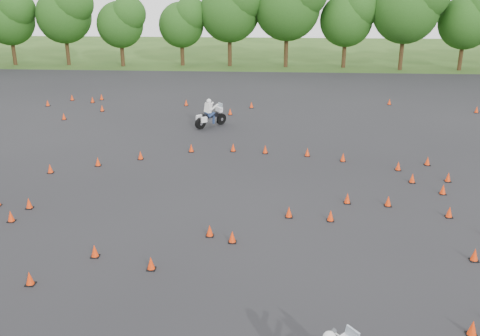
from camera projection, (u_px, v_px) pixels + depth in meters
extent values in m
plane|color=#2D5119|center=(234.00, 231.00, 21.06)|extent=(140.00, 140.00, 0.00)
plane|color=black|center=(243.00, 177.00, 26.69)|extent=(62.00, 62.00, 0.00)
cone|color=red|center=(72.00, 98.00, 43.00)|extent=(0.26, 0.26, 0.45)
cone|color=red|center=(331.00, 216.00, 21.85)|extent=(0.26, 0.26, 0.45)
cone|color=red|center=(307.00, 152.00, 29.69)|extent=(0.26, 0.26, 0.45)
cone|color=red|center=(265.00, 149.00, 30.18)|extent=(0.26, 0.26, 0.45)
cone|color=red|center=(64.00, 117.00, 37.22)|extent=(0.26, 0.26, 0.45)
cone|color=red|center=(186.00, 103.00, 41.25)|extent=(0.26, 0.26, 0.45)
cone|color=red|center=(398.00, 166.00, 27.54)|extent=(0.26, 0.26, 0.45)
cone|color=red|center=(29.00, 203.00, 23.03)|extent=(0.26, 0.26, 0.45)
cone|color=red|center=(232.00, 237.00, 20.08)|extent=(0.26, 0.26, 0.45)
cone|color=red|center=(477.00, 110.00, 39.09)|extent=(0.26, 0.26, 0.45)
cone|color=red|center=(48.00, 103.00, 41.11)|extent=(0.26, 0.26, 0.45)
cone|color=red|center=(102.00, 97.00, 43.18)|extent=(0.26, 0.26, 0.45)
cone|color=red|center=(92.00, 100.00, 42.23)|extent=(0.26, 0.26, 0.45)
cone|color=red|center=(389.00, 102.00, 41.55)|extent=(0.26, 0.26, 0.45)
cone|color=red|center=(347.00, 198.00, 23.54)|extent=(0.26, 0.26, 0.45)
cone|color=red|center=(428.00, 161.00, 28.29)|extent=(0.26, 0.26, 0.45)
cone|color=red|center=(50.00, 169.00, 27.17)|extent=(0.26, 0.26, 0.45)
cone|color=red|center=(233.00, 148.00, 30.51)|extent=(0.26, 0.26, 0.45)
cone|color=red|center=(191.00, 148.00, 30.43)|extent=(0.26, 0.26, 0.45)
cone|color=red|center=(98.00, 162.00, 28.18)|extent=(0.26, 0.26, 0.45)
cone|color=red|center=(30.00, 279.00, 17.32)|extent=(0.26, 0.26, 0.45)
cone|color=red|center=(230.00, 112.00, 38.53)|extent=(0.26, 0.26, 0.45)
cone|color=red|center=(151.00, 263.00, 18.23)|extent=(0.26, 0.26, 0.45)
cone|color=red|center=(412.00, 178.00, 25.89)|extent=(0.26, 0.26, 0.45)
cone|color=red|center=(449.00, 212.00, 22.17)|extent=(0.26, 0.26, 0.45)
cone|color=red|center=(210.00, 231.00, 20.57)|extent=(0.26, 0.26, 0.45)
cone|color=red|center=(472.00, 328.00, 14.88)|extent=(0.26, 0.26, 0.45)
cone|color=red|center=(443.00, 190.00, 24.53)|extent=(0.26, 0.26, 0.45)
cone|color=red|center=(95.00, 251.00, 19.05)|extent=(0.26, 0.26, 0.45)
cone|color=red|center=(475.00, 255.00, 18.79)|extent=(0.26, 0.26, 0.45)
cone|color=red|center=(289.00, 212.00, 22.18)|extent=(0.26, 0.26, 0.45)
cone|color=red|center=(102.00, 108.00, 39.54)|extent=(0.26, 0.26, 0.45)
cone|color=red|center=(251.00, 105.00, 40.53)|extent=(0.26, 0.26, 0.45)
cone|color=red|center=(388.00, 201.00, 23.25)|extent=(0.26, 0.26, 0.45)
cone|color=red|center=(140.00, 155.00, 29.19)|extent=(0.26, 0.26, 0.45)
cone|color=red|center=(343.00, 157.00, 28.86)|extent=(0.26, 0.26, 0.45)
cone|color=red|center=(448.00, 177.00, 26.02)|extent=(0.26, 0.26, 0.45)
cone|color=red|center=(11.00, 216.00, 21.79)|extent=(0.26, 0.26, 0.45)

